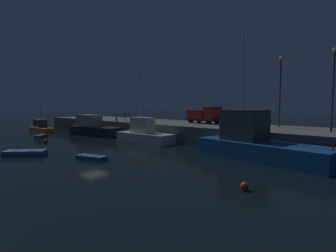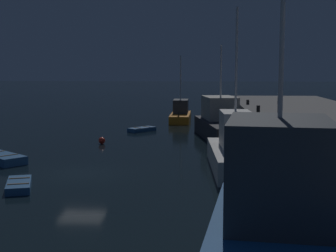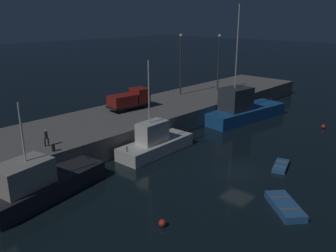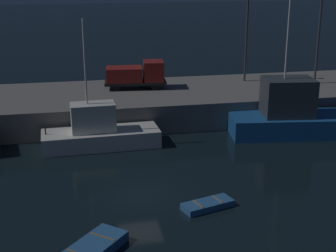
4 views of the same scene
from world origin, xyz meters
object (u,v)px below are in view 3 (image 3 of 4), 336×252
at_px(fishing_boat_white, 39,183).
at_px(bollard_central, 53,148).
at_px(mooring_buoy_mid, 324,127).
at_px(utility_truck, 130,99).
at_px(lamp_post_west, 181,60).
at_px(dinghy_red_small, 285,206).
at_px(fishing_trawler_red, 242,109).
at_px(mooring_buoy_near, 162,223).
at_px(dockworker, 46,137).
at_px(fishing_boat_orange, 155,143).
at_px(lamp_post_east, 219,58).
at_px(dinghy_orange_near, 281,166).

distance_m(fishing_boat_white, bollard_central, 4.08).
height_order(mooring_buoy_mid, utility_truck, utility_truck).
relative_size(lamp_post_west, bollard_central, 13.52).
bearing_deg(dinghy_red_small, fishing_trawler_red, 39.44).
xyz_separation_m(mooring_buoy_near, dockworker, (-0.55, 13.73, 2.98)).
bearing_deg(dockworker, bollard_central, -99.28).
xyz_separation_m(fishing_boat_orange, bollard_central, (-9.83, 2.47, 1.57)).
xyz_separation_m(fishing_trawler_red, mooring_buoy_near, (-25.32, -9.48, -1.24)).
xyz_separation_m(lamp_post_west, utility_truck, (-10.61, -0.98, -3.76)).
relative_size(mooring_buoy_mid, lamp_post_west, 0.06).
bearing_deg(dockworker, fishing_trawler_red, -9.34).
relative_size(fishing_boat_white, lamp_post_east, 1.22).
xyz_separation_m(mooring_buoy_mid, lamp_post_west, (-5.40, 18.99, 7.12)).
bearing_deg(utility_truck, dinghy_orange_near, -86.32).
xyz_separation_m(fishing_boat_orange, dockworker, (-9.58, 4.03, 2.13)).
xyz_separation_m(fishing_boat_white, lamp_post_west, (27.29, 9.42, 6.13)).
height_order(dinghy_red_small, dockworker, dockworker).
bearing_deg(lamp_post_west, fishing_trawler_red, -80.24).
height_order(fishing_trawler_red, fishing_boat_orange, fishing_trawler_red).
bearing_deg(lamp_post_east, mooring_buoy_near, -150.69).
xyz_separation_m(dinghy_orange_near, dinghy_red_small, (-6.65, -3.54, 0.07)).
bearing_deg(mooring_buoy_near, fishing_boat_white, 110.64).
xyz_separation_m(fishing_boat_orange, dinghy_red_small, (-1.36, -14.73, -0.85)).
height_order(fishing_trawler_red, dinghy_red_small, fishing_trawler_red).
height_order(lamp_post_west, lamp_post_east, lamp_post_west).
distance_m(dinghy_red_small, utility_truck, 23.92).
xyz_separation_m(lamp_post_east, dockworker, (-30.38, -3.01, -4.01)).
xyz_separation_m(dinghy_orange_near, mooring_buoy_mid, (14.76, 1.50, 0.06)).
bearing_deg(fishing_boat_white, mooring_buoy_near, -69.36).
xyz_separation_m(fishing_boat_orange, utility_truck, (4.04, 8.33, 2.50)).
bearing_deg(mooring_buoy_mid, fishing_boat_white, 163.68).
bearing_deg(utility_truck, dockworker, -162.50).
distance_m(dinghy_orange_near, lamp_post_east, 24.96).
height_order(mooring_buoy_near, dockworker, dockworker).
height_order(fishing_boat_orange, dinghy_orange_near, fishing_boat_orange).
xyz_separation_m(fishing_boat_orange, lamp_post_east, (20.80, 7.05, 6.14)).
relative_size(mooring_buoy_mid, utility_truck, 0.09).
bearing_deg(dinghy_orange_near, mooring_buoy_near, 174.06).
bearing_deg(fishing_boat_white, dockworker, 53.59).
xyz_separation_m(fishing_boat_white, dinghy_red_small, (11.28, -14.61, -0.98)).
bearing_deg(bollard_central, lamp_post_west, 15.61).
height_order(fishing_boat_white, lamp_post_east, lamp_post_east).
relative_size(fishing_boat_orange, utility_truck, 1.67).
bearing_deg(mooring_buoy_near, bollard_central, 93.78).
xyz_separation_m(dinghy_orange_near, lamp_post_east, (15.51, 18.24, 7.06)).
bearing_deg(lamp_post_east, bollard_central, -171.50).
height_order(lamp_post_east, utility_truck, lamp_post_east).
bearing_deg(fishing_trawler_red, lamp_post_east, 58.15).
distance_m(dinghy_red_small, dockworker, 20.70).
xyz_separation_m(mooring_buoy_mid, dockworker, (-29.63, 13.72, 2.99)).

